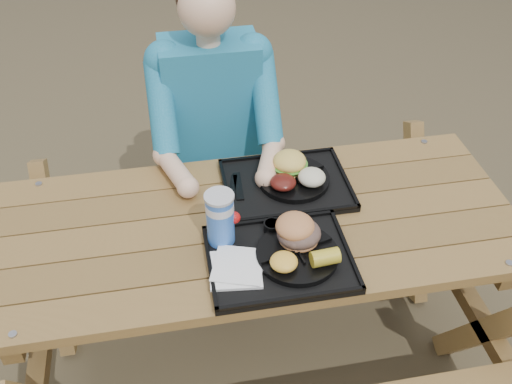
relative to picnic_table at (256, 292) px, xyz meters
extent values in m
plane|color=#999999|center=(0.00, 0.00, -0.38)|extent=(60.00, 60.00, 0.00)
cube|color=black|center=(0.04, -0.20, 0.39)|extent=(0.45, 0.35, 0.02)
cube|color=black|center=(0.14, 0.16, 0.39)|extent=(0.45, 0.35, 0.02)
cylinder|color=black|center=(0.09, -0.20, 0.41)|extent=(0.26, 0.26, 0.02)
cylinder|color=black|center=(0.17, 0.17, 0.41)|extent=(0.26, 0.26, 0.02)
cube|color=white|center=(-0.10, -0.23, 0.40)|extent=(0.17, 0.17, 0.02)
cylinder|color=blue|center=(-0.13, -0.09, 0.48)|extent=(0.09, 0.09, 0.18)
cylinder|color=#340505|center=(0.04, -0.07, 0.41)|extent=(0.06, 0.06, 0.03)
cylinder|color=orange|center=(0.11, -0.08, 0.41)|extent=(0.04, 0.04, 0.03)
ellipsoid|color=yellow|center=(0.04, -0.26, 0.44)|extent=(0.09, 0.09, 0.04)
cube|color=black|center=(-0.03, 0.17, 0.40)|extent=(0.04, 0.15, 0.01)
ellipsoid|color=#561611|center=(0.12, 0.12, 0.44)|extent=(0.09, 0.09, 0.04)
ellipsoid|color=#E8E4C5|center=(0.22, 0.12, 0.44)|extent=(0.10, 0.10, 0.05)
camera|label=1|loc=(-0.25, -1.39, 1.71)|focal=40.00mm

